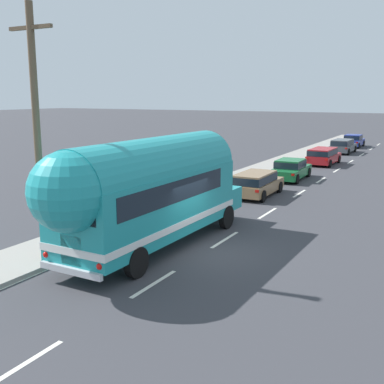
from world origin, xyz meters
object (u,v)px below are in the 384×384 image
Objects in this scene: car_second at (290,169)px; car_third at (323,155)px; painted_bus at (147,190)px; utility_pole at (37,132)px; car_lead at (256,182)px; car_fifth at (353,140)px; car_fourth at (343,145)px.

car_second is 8.12m from car_third.
utility_pole is at bearing -135.71° from painted_bus.
car_lead is (2.50, 13.58, -3.63)m from utility_pole.
painted_bus is 41.07m from car_fifth.
car_third is at bearing 84.29° from utility_pole.
car_third is at bearing -88.47° from car_fourth.
car_third is (0.21, 25.49, -1.51)m from painted_bus.
painted_bus is 17.44m from car_second.
utility_pole is 1.92× the size of car_fifth.
painted_bus is 25.53m from car_third.
car_fifth is at bearing 86.89° from utility_pole.
painted_bus is 2.38× the size of car_second.
car_second and car_fifth have the same top height.
car_third is (2.80, 28.01, -3.63)m from utility_pole.
utility_pole is 4.19m from painted_bus.
car_second is (-0.04, 17.37, -1.57)m from painted_bus.
car_fourth is (2.56, 36.99, -3.64)m from utility_pole.
car_fourth is (-0.24, 8.98, -0.01)m from car_third.
utility_pole is 37.26m from car_fourth.
car_second is 1.02× the size of car_third.
car_lead is 0.95× the size of car_second.
car_third and car_fifth have the same top height.
car_lead is at bearing -90.43° from car_second.
car_fourth is at bearing 86.04° from utility_pole.
car_fourth is at bearing 91.53° from car_third.
car_third is at bearing -88.40° from car_fifth.
car_third is (0.30, 14.43, 0.00)m from car_lead.
painted_bus reaches higher than car_lead.
car_third is 1.02× the size of car_fourth.
car_second is 1.05× the size of car_fifth.
car_fifth is at bearing 90.31° from painted_bus.
car_second is at bearing -90.03° from car_fourth.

